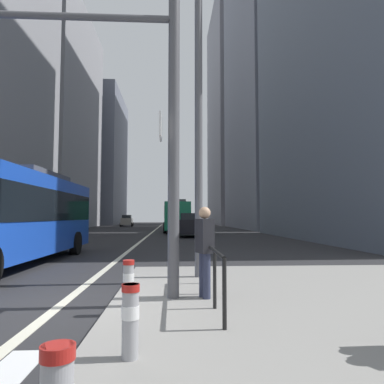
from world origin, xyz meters
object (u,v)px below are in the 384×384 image
at_px(street_lamp_post, 199,79).
at_px(pedestrian_waiting, 205,247).
at_px(bollard_left, 130,317).
at_px(bollard_right, 128,280).
at_px(city_bus_red_receding, 176,215).
at_px(traffic_signal_gantry, 64,88).
at_px(car_receding_near, 190,225).
at_px(car_oncoming_mid, 127,221).
at_px(city_bus_blue_oncoming, 11,212).

relative_size(street_lamp_post, pedestrian_waiting, 4.69).
relative_size(bollard_left, bollard_right, 1.01).
bearing_deg(city_bus_red_receding, traffic_signal_gantry, -94.35).
bearing_deg(bollard_left, traffic_signal_gantry, 119.53).
bearing_deg(bollard_left, car_receding_near, 85.80).
height_order(street_lamp_post, pedestrian_waiting, street_lamp_post).
bearing_deg(pedestrian_waiting, bollard_right, -157.38).
distance_m(city_bus_red_receding, car_oncoming_mid, 23.87).
bearing_deg(car_oncoming_mid, city_bus_red_receding, -70.20).
relative_size(traffic_signal_gantry, pedestrian_waiting, 3.69).
relative_size(city_bus_red_receding, traffic_signal_gantry, 1.84).
distance_m(car_oncoming_mid, pedestrian_waiting, 55.82).
bearing_deg(city_bus_blue_oncoming, city_bus_red_receding, 77.72).
relative_size(car_receding_near, traffic_signal_gantry, 0.73).
bearing_deg(street_lamp_post, car_oncoming_mid, 98.97).
height_order(street_lamp_post, bollard_right, street_lamp_post).
bearing_deg(car_receding_near, bollard_right, -95.31).
height_order(car_receding_near, traffic_signal_gantry, traffic_signal_gantry).
distance_m(city_bus_blue_oncoming, bollard_right, 7.96).
height_order(bollard_right, pedestrian_waiting, pedestrian_waiting).
relative_size(city_bus_blue_oncoming, bollard_left, 14.77).
relative_size(car_oncoming_mid, street_lamp_post, 0.58).
distance_m(bollard_right, pedestrian_waiting, 1.56).
distance_m(street_lamp_post, bollard_right, 5.72).
distance_m(street_lamp_post, pedestrian_waiting, 4.81).
height_order(city_bus_blue_oncoming, pedestrian_waiting, city_bus_blue_oncoming).
xyz_separation_m(car_receding_near, traffic_signal_gantry, (-3.52, -23.02, 3.13)).
xyz_separation_m(city_bus_red_receding, traffic_signal_gantry, (-2.49, -32.73, 2.28)).
xyz_separation_m(city_bus_red_receding, bollard_right, (-1.16, -33.32, -1.25)).
height_order(city_bus_red_receding, pedestrian_waiting, city_bus_red_receding).
height_order(car_receding_near, bollard_right, car_receding_near).
distance_m(car_oncoming_mid, street_lamp_post, 53.66).
relative_size(car_oncoming_mid, car_receding_near, 1.01).
xyz_separation_m(street_lamp_post, pedestrian_waiting, (-0.06, -2.37, -4.19)).
distance_m(car_receding_near, pedestrian_waiting, 23.06).
relative_size(car_oncoming_mid, traffic_signal_gantry, 0.74).
xyz_separation_m(city_bus_blue_oncoming, pedestrian_waiting, (6.09, -5.71, -0.74)).
bearing_deg(street_lamp_post, city_bus_red_receding, 90.50).
bearing_deg(pedestrian_waiting, city_bus_red_receding, 90.35).
relative_size(traffic_signal_gantry, bollard_left, 7.97).
height_order(city_bus_blue_oncoming, car_oncoming_mid, city_bus_blue_oncoming).
xyz_separation_m(city_bus_red_receding, car_oncoming_mid, (-8.08, 22.44, -0.85)).
xyz_separation_m(bollard_right, pedestrian_waiting, (1.36, 0.57, 0.51)).
relative_size(city_bus_blue_oncoming, pedestrian_waiting, 6.83).
xyz_separation_m(traffic_signal_gantry, street_lamp_post, (2.75, 2.35, 1.16)).
bearing_deg(traffic_signal_gantry, city_bus_red_receding, 85.65).
bearing_deg(car_receding_near, traffic_signal_gantry, -98.70).
height_order(bollard_left, pedestrian_waiting, pedestrian_waiting).
bearing_deg(city_bus_blue_oncoming, car_oncoming_mid, 92.54).
bearing_deg(street_lamp_post, car_receding_near, 87.86).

